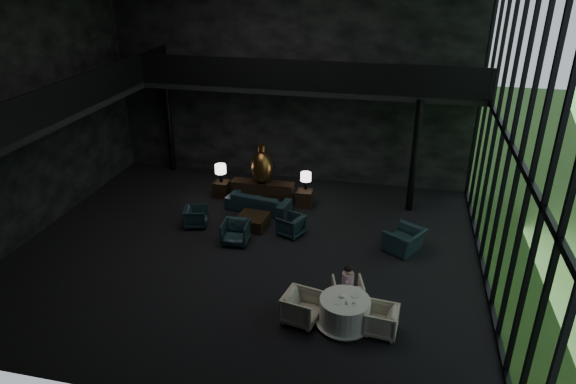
% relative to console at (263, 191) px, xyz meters
% --- Properties ---
extents(floor, '(14.00, 12.00, 0.02)m').
position_rel_console_xyz_m(floor, '(0.48, -3.59, -0.37)').
color(floor, black).
rests_on(floor, ground).
extents(wall_back, '(14.00, 0.04, 8.00)m').
position_rel_console_xyz_m(wall_back, '(0.48, 2.41, 3.63)').
color(wall_back, black).
rests_on(wall_back, ground).
extents(wall_front, '(14.00, 0.04, 8.00)m').
position_rel_console_xyz_m(wall_front, '(0.48, -9.59, 3.63)').
color(wall_front, black).
rests_on(wall_front, ground).
extents(wall_left, '(0.04, 12.00, 8.00)m').
position_rel_console_xyz_m(wall_left, '(-6.52, -3.59, 3.63)').
color(wall_left, black).
rests_on(wall_left, ground).
extents(curtain_wall, '(0.20, 12.00, 8.00)m').
position_rel_console_xyz_m(curtain_wall, '(7.43, -3.59, 3.63)').
color(curtain_wall, black).
rests_on(curtain_wall, ground).
extents(mezzanine_left, '(2.00, 12.00, 0.25)m').
position_rel_console_xyz_m(mezzanine_left, '(-5.52, -3.59, 3.63)').
color(mezzanine_left, black).
rests_on(mezzanine_left, wall_left).
extents(mezzanine_back, '(12.00, 2.00, 0.25)m').
position_rel_console_xyz_m(mezzanine_back, '(1.48, 1.41, 3.63)').
color(mezzanine_back, black).
rests_on(mezzanine_back, wall_back).
extents(railing_left, '(0.06, 12.00, 1.00)m').
position_rel_console_xyz_m(railing_left, '(-4.52, -3.59, 4.23)').
color(railing_left, black).
rests_on(railing_left, mezzanine_left).
extents(railing_back, '(12.00, 0.06, 1.00)m').
position_rel_console_xyz_m(railing_back, '(1.48, 0.41, 4.23)').
color(railing_back, black).
rests_on(railing_back, mezzanine_back).
extents(column_nw, '(0.24, 0.24, 4.00)m').
position_rel_console_xyz_m(column_nw, '(-4.52, 2.11, 1.63)').
color(column_nw, black).
rests_on(column_nw, floor).
extents(column_ne, '(0.24, 0.24, 4.00)m').
position_rel_console_xyz_m(column_ne, '(5.28, 0.41, 1.63)').
color(column_ne, black).
rests_on(column_ne, floor).
extents(console, '(2.31, 0.52, 0.73)m').
position_rel_console_xyz_m(console, '(0.00, 0.00, 0.00)').
color(console, black).
rests_on(console, floor).
extents(bronze_urn, '(0.78, 0.78, 1.45)m').
position_rel_console_xyz_m(bronze_urn, '(0.00, -0.05, 0.99)').
color(bronze_urn, '#A66B3E').
rests_on(bronze_urn, console).
extents(side_table_left, '(0.53, 0.53, 0.58)m').
position_rel_console_xyz_m(side_table_left, '(-1.60, 0.02, -0.08)').
color(side_table_left, black).
rests_on(side_table_left, floor).
extents(table_lamp_left, '(0.41, 0.41, 0.69)m').
position_rel_console_xyz_m(table_lamp_left, '(-1.60, 0.00, 0.71)').
color(table_lamp_left, black).
rests_on(table_lamp_left, side_table_left).
extents(side_table_right, '(0.55, 0.55, 0.60)m').
position_rel_console_xyz_m(side_table_right, '(1.60, -0.13, -0.07)').
color(side_table_right, black).
rests_on(side_table_right, floor).
extents(table_lamp_right, '(0.38, 0.38, 0.64)m').
position_rel_console_xyz_m(table_lamp_right, '(1.60, 0.01, 0.69)').
color(table_lamp_right, black).
rests_on(table_lamp_right, side_table_right).
extents(sofa, '(2.55, 1.11, 0.96)m').
position_rel_console_xyz_m(sofa, '(0.06, -0.83, 0.11)').
color(sofa, black).
rests_on(sofa, floor).
extents(lounge_armchair_west, '(0.80, 0.83, 0.71)m').
position_rel_console_xyz_m(lounge_armchair_west, '(-1.64, -2.43, -0.01)').
color(lounge_armchair_west, black).
rests_on(lounge_armchair_west, floor).
extents(lounge_armchair_east, '(0.88, 0.90, 0.73)m').
position_rel_console_xyz_m(lounge_armchair_east, '(1.56, -2.30, -0.00)').
color(lounge_armchair_east, black).
rests_on(lounge_armchair_east, floor).
extents(lounge_armchair_south, '(0.88, 0.83, 0.86)m').
position_rel_console_xyz_m(lounge_armchair_south, '(-0.00, -3.21, 0.06)').
color(lounge_armchair_south, '#1F2E31').
rests_on(lounge_armchair_south, floor).
extents(window_armchair, '(1.20, 1.34, 0.98)m').
position_rel_console_xyz_m(window_armchair, '(5.15, -2.51, 0.13)').
color(window_armchair, black).
rests_on(window_armchair, floor).
extents(coffee_table, '(1.03, 1.03, 0.42)m').
position_rel_console_xyz_m(coffee_table, '(0.22, -2.09, -0.16)').
color(coffee_table, black).
rests_on(coffee_table, floor).
extents(dining_table, '(1.39, 1.39, 0.75)m').
position_rel_console_xyz_m(dining_table, '(3.81, -6.40, -0.04)').
color(dining_table, white).
rests_on(dining_table, floor).
extents(dining_chair_north, '(0.91, 0.88, 0.77)m').
position_rel_console_xyz_m(dining_chair_north, '(3.78, -5.53, 0.02)').
color(dining_chair_north, '#AFA799').
rests_on(dining_chair_north, floor).
extents(dining_chair_east, '(0.76, 0.81, 0.77)m').
position_rel_console_xyz_m(dining_chair_east, '(4.69, -6.48, 0.02)').
color(dining_chair_east, beige).
rests_on(dining_chair_east, floor).
extents(dining_chair_west, '(1.01, 1.06, 0.93)m').
position_rel_console_xyz_m(dining_chair_west, '(2.76, -6.46, 0.10)').
color(dining_chair_west, beige).
rests_on(dining_chair_west, floor).
extents(child, '(0.31, 0.31, 0.65)m').
position_rel_console_xyz_m(child, '(3.77, -5.47, 0.41)').
color(child, '#D992B9').
rests_on(child, dining_chair_north).
extents(plate_a, '(0.26, 0.26, 0.01)m').
position_rel_console_xyz_m(plate_a, '(3.65, -6.56, 0.39)').
color(plate_a, white).
rests_on(plate_a, dining_table).
extents(plate_b, '(0.31, 0.31, 0.02)m').
position_rel_console_xyz_m(plate_b, '(4.02, -6.18, 0.39)').
color(plate_b, white).
rests_on(plate_b, dining_table).
extents(saucer, '(0.15, 0.15, 0.01)m').
position_rel_console_xyz_m(saucer, '(4.05, -6.54, 0.39)').
color(saucer, white).
rests_on(saucer, dining_table).
extents(coffee_cup, '(0.10, 0.10, 0.06)m').
position_rel_console_xyz_m(coffee_cup, '(4.03, -6.51, 0.43)').
color(coffee_cup, white).
rests_on(coffee_cup, saucer).
extents(cereal_bowl, '(0.15, 0.15, 0.07)m').
position_rel_console_xyz_m(cereal_bowl, '(3.71, -6.32, 0.42)').
color(cereal_bowl, white).
rests_on(cereal_bowl, dining_table).
extents(cream_pot, '(0.06, 0.06, 0.07)m').
position_rel_console_xyz_m(cream_pot, '(3.85, -6.58, 0.42)').
color(cream_pot, '#99999E').
rests_on(cream_pot, dining_table).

